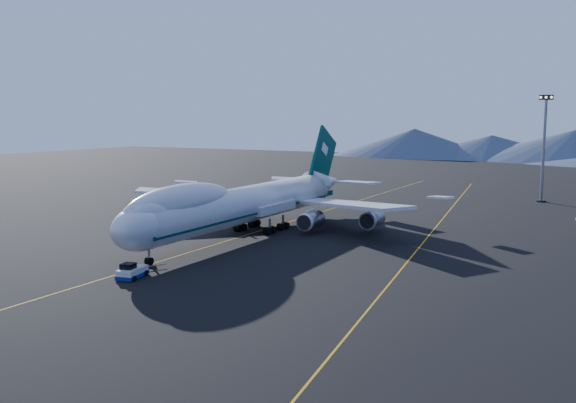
% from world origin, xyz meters
% --- Properties ---
extents(ground, '(500.00, 500.00, 0.00)m').
position_xyz_m(ground, '(0.00, 0.00, 0.00)').
color(ground, black).
rests_on(ground, ground).
extents(taxiway_line_main, '(0.25, 220.00, 0.01)m').
position_xyz_m(taxiway_line_main, '(0.00, 0.00, 0.01)').
color(taxiway_line_main, '#C8890B').
rests_on(taxiway_line_main, ground).
extents(taxiway_line_side, '(28.08, 198.09, 0.01)m').
position_xyz_m(taxiway_line_side, '(30.00, 10.00, 0.01)').
color(taxiway_line_side, '#C8890B').
rests_on(taxiway_line_side, ground).
extents(boeing_747, '(59.62, 72.43, 19.37)m').
position_xyz_m(boeing_747, '(0.00, 0.03, 5.81)').
color(boeing_747, silver).
rests_on(boeing_747, ground).
extents(pushback_tug, '(3.44, 5.14, 2.07)m').
position_xyz_m(pushback_tug, '(3.00, -33.39, 0.65)').
color(pushback_tug, silver).
rests_on(pushback_tug, ground).
extents(floodlight_mast, '(3.28, 2.46, 26.51)m').
position_xyz_m(floodlight_mast, '(41.09, 73.50, 13.43)').
color(floodlight_mast, black).
rests_on(floodlight_mast, ground).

